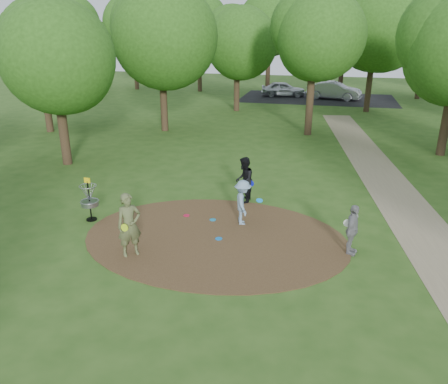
# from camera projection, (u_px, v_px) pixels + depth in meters

# --- Properties ---
(ground) EXTENTS (100.00, 100.00, 0.00)m
(ground) POSITION_uv_depth(u_px,v_px,m) (215.00, 237.00, 13.84)
(ground) COLOR #2D5119
(ground) RESTS_ON ground
(dirt_clearing) EXTENTS (8.40, 8.40, 0.02)m
(dirt_clearing) POSITION_uv_depth(u_px,v_px,m) (215.00, 237.00, 13.84)
(dirt_clearing) COLOR #47301C
(dirt_clearing) RESTS_ON ground
(footpath) EXTENTS (7.55, 39.89, 0.01)m
(footpath) POSITION_uv_depth(u_px,v_px,m) (423.00, 231.00, 14.23)
(footpath) COLOR #8C7A5B
(footpath) RESTS_ON ground
(parking_lot) EXTENTS (14.00, 8.00, 0.01)m
(parking_lot) POSITION_uv_depth(u_px,v_px,m) (317.00, 98.00, 40.66)
(parking_lot) COLOR black
(parking_lot) RESTS_ON ground
(player_observer_with_disc) EXTENTS (0.83, 0.80, 1.91)m
(player_observer_with_disc) POSITION_uv_depth(u_px,v_px,m) (129.00, 225.00, 12.46)
(player_observer_with_disc) COLOR #5A6439
(player_observer_with_disc) RESTS_ON ground
(player_throwing_with_disc) EXTENTS (1.14, 1.12, 1.54)m
(player_throwing_with_disc) POSITION_uv_depth(u_px,v_px,m) (243.00, 203.00, 14.54)
(player_throwing_with_disc) COLOR #7D9EBB
(player_throwing_with_disc) RESTS_ON ground
(player_walking_with_disc) EXTENTS (0.74, 0.87, 1.76)m
(player_walking_with_disc) POSITION_uv_depth(u_px,v_px,m) (244.00, 180.00, 16.33)
(player_walking_with_disc) COLOR black
(player_walking_with_disc) RESTS_ON ground
(player_waiting_with_disc) EXTENTS (0.61, 0.97, 1.53)m
(player_waiting_with_disc) POSITION_uv_depth(u_px,v_px,m) (352.00, 230.00, 12.60)
(player_waiting_with_disc) COLOR gray
(player_waiting_with_disc) RESTS_ON ground
(disc_ground_cyan) EXTENTS (0.22, 0.22, 0.02)m
(disc_ground_cyan) POSITION_uv_depth(u_px,v_px,m) (213.00, 220.00, 15.04)
(disc_ground_cyan) COLOR #1682B5
(disc_ground_cyan) RESTS_ON dirt_clearing
(disc_ground_blue) EXTENTS (0.22, 0.22, 0.02)m
(disc_ground_blue) POSITION_uv_depth(u_px,v_px,m) (219.00, 239.00, 13.70)
(disc_ground_blue) COLOR blue
(disc_ground_blue) RESTS_ON dirt_clearing
(disc_ground_red) EXTENTS (0.22, 0.22, 0.02)m
(disc_ground_red) POSITION_uv_depth(u_px,v_px,m) (186.00, 215.00, 15.38)
(disc_ground_red) COLOR red
(disc_ground_red) RESTS_ON dirt_clearing
(car_left) EXTENTS (4.34, 2.27, 1.41)m
(car_left) POSITION_uv_depth(u_px,v_px,m) (283.00, 89.00, 41.50)
(car_left) COLOR #B5B9BE
(car_left) RESTS_ON ground
(car_right) EXTENTS (5.06, 2.63, 1.59)m
(car_right) POSITION_uv_depth(u_px,v_px,m) (334.00, 91.00, 39.78)
(car_right) COLOR #94959B
(car_right) RESTS_ON ground
(disc_golf_basket) EXTENTS (0.63, 0.63, 1.54)m
(disc_golf_basket) POSITION_uv_depth(u_px,v_px,m) (89.00, 196.00, 14.79)
(disc_golf_basket) COLOR black
(disc_golf_basket) RESTS_ON ground
(tree_ring) EXTENTS (37.56, 46.17, 9.85)m
(tree_ring) POSITION_uv_depth(u_px,v_px,m) (310.00, 48.00, 20.98)
(tree_ring) COLOR #332316
(tree_ring) RESTS_ON ground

